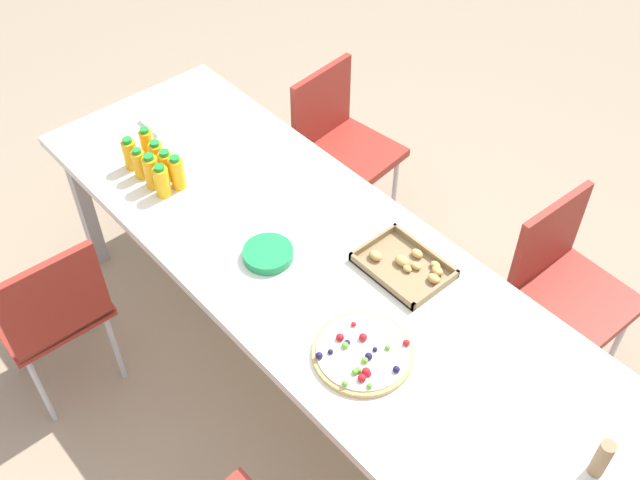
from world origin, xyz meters
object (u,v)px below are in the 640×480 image
Objects in this scene: juice_bottle_1 at (139,164)px; cardboard_tube at (602,458)px; chair_far_right at (564,281)px; juice_bottle_2 at (152,172)px; juice_bottle_3 at (162,181)px; fruit_pizza at (363,353)px; juice_bottle_6 at (167,166)px; napkin_stack at (162,121)px; juice_bottle_4 at (147,144)px; juice_bottle_0 at (130,154)px; juice_bottle_7 at (177,173)px; party_table at (313,267)px; chair_far_left at (340,140)px; snack_tray at (405,266)px; plate_stack at (268,254)px; chair_near_left at (50,308)px; juice_bottle_5 at (157,156)px.

juice_bottle_1 is 1.93m from cardboard_tube.
chair_far_right is 5.51× the size of juice_bottle_2.
juice_bottle_3 is 0.44× the size of fruit_pizza.
juice_bottle_6 reaches higher than chair_far_right.
napkin_stack is 1.05× the size of cardboard_tube.
juice_bottle_1 is 0.91× the size of juice_bottle_4.
juice_bottle_4 is at bearing 161.05° from juice_bottle_3.
juice_bottle_7 is at bearing 18.25° from juice_bottle_0.
juice_bottle_0 and juice_bottle_3 have the same top height.
cardboard_tube is at bearing 5.50° from juice_bottle_4.
juice_bottle_6 is 0.88× the size of napkin_stack.
juice_bottle_3 is (0.15, 0.01, 0.00)m from juice_bottle_1.
party_table is 3.09× the size of chair_far_right.
chair_far_right is at bearing 86.08° from chair_far_left.
plate_stack is (-0.36, -0.33, 0.00)m from snack_tray.
juice_bottle_3 is at bearing -90.44° from juice_bottle_7.
party_table is 1.02m from napkin_stack.
juice_bottle_4 is 0.46× the size of snack_tray.
juice_bottle_4 reaches higher than snack_tray.
juice_bottle_4 is (-0.08, 0.09, 0.01)m from juice_bottle_1.
juice_bottle_7 reaches higher than napkin_stack.
chair_near_left is at bearing -132.17° from snack_tray.
juice_bottle_3 is at bearing 2.83° from juice_bottle_1.
juice_bottle_4 is at bearing 175.94° from juice_bottle_6.
chair_far_left reaches higher than snack_tray.
juice_bottle_0 is 0.31m from napkin_stack.
juice_bottle_4 is at bearing -178.80° from plate_stack.
chair_far_right is at bearing 36.55° from juice_bottle_6.
fruit_pizza is at bearing 2.50° from juice_bottle_0.
chair_far_right is 1.72m from juice_bottle_1.
snack_tray is (0.91, -0.53, 0.26)m from chair_far_left.
snack_tray is (0.96, 0.35, -0.05)m from juice_bottle_6.
juice_bottle_3 reaches higher than juice_bottle_5.
juice_bottle_0 is at bearing -161.75° from juice_bottle_7.
juice_bottle_2 is 0.48× the size of snack_tray.
juice_bottle_3 is 0.47m from napkin_stack.
cardboard_tube is at bearing 0.66° from napkin_stack.
juice_bottle_7 is at bearing -177.39° from plate_stack.
juice_bottle_5 is 0.75× the size of plate_stack.
napkin_stack is at bearing 142.68° from juice_bottle_2.
chair_far_left is 0.95m from juice_bottle_4.
chair_near_left is 1.97m from chair_far_right.
snack_tray is at bearing 20.23° from juice_bottle_6.
plate_stack is (0.56, -0.86, 0.26)m from chair_far_left.
juice_bottle_3 is at bearing -32.00° from napkin_stack.
juice_bottle_4 is 1.00× the size of juice_bottle_7.
napkin_stack is (-1.02, 0.03, 0.07)m from party_table.
juice_bottle_4 is 1.11× the size of juice_bottle_6.
fruit_pizza is 1.46m from napkin_stack.
cardboard_tube is (1.83, 0.27, 0.00)m from juice_bottle_2.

